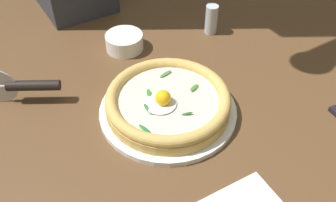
# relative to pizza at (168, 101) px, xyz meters

# --- Properties ---
(ground_plane) EXTENTS (2.40, 2.40, 0.03)m
(ground_plane) POSITION_rel_pizza_xyz_m (0.01, 0.03, -0.05)
(ground_plane) COLOR brown
(ground_plane) RESTS_ON ground
(pizza_plate) EXTENTS (0.28, 0.28, 0.01)m
(pizza_plate) POSITION_rel_pizza_xyz_m (-0.00, 0.00, -0.03)
(pizza_plate) COLOR white
(pizza_plate) RESTS_ON ground
(pizza) EXTENTS (0.25, 0.25, 0.06)m
(pizza) POSITION_rel_pizza_xyz_m (0.00, 0.00, 0.00)
(pizza) COLOR #DBB159
(pizza) RESTS_ON pizza_plate
(side_bowl) EXTENTS (0.09, 0.09, 0.04)m
(side_bowl) POSITION_rel_pizza_xyz_m (-0.23, 0.09, -0.01)
(side_bowl) COLOR white
(side_bowl) RESTS_ON ground
(pizza_cutter) EXTENTS (0.13, 0.13, 0.08)m
(pizza_cutter) POSITION_rel_pizza_xyz_m (-0.24, -0.18, 0.01)
(pizza_cutter) COLOR silver
(pizza_cutter) RESTS_ON ground
(pepper_shaker) EXTENTS (0.03, 0.03, 0.08)m
(pepper_shaker) POSITION_rel_pizza_xyz_m (-0.13, 0.30, 0.01)
(pepper_shaker) COLOR silver
(pepper_shaker) RESTS_ON ground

